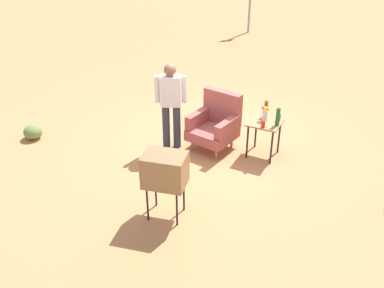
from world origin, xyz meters
The scene contains 11 objects.
ground_plane centered at (0.00, 0.00, 0.00)m, with size 60.00×60.00×0.00m, color #C17A4C.
armchair centered at (0.12, -0.04, 0.50)m, with size 0.88×0.89×1.06m.
side_table centered at (1.03, 0.07, 0.57)m, with size 0.56×0.56×0.68m.
tv_on_stand centered at (0.34, -2.24, 0.78)m, with size 0.68×0.56×1.03m.
person_standing centered at (-0.60, -0.42, 0.94)m, with size 0.52×0.36×1.64m.
soda_can_blue centered at (1.22, 0.23, 0.74)m, with size 0.07×0.07×0.12m, color blue.
bottle_tall_amber centered at (0.95, 0.30, 0.83)m, with size 0.07×0.07×0.30m, color brown.
soda_can_red centered at (1.06, -0.15, 0.74)m, with size 0.07×0.07×0.12m, color red.
bottle_wine_green centered at (1.25, 0.04, 0.84)m, with size 0.07×0.07×0.32m, color #1E5623.
flower_vase centered at (1.00, 0.13, 0.83)m, with size 0.14×0.10×0.27m.
shrub_mid centered at (-3.19, -1.38, 0.14)m, with size 0.36×0.36×0.28m, color olive.
Camera 1 is at (2.96, -6.52, 4.01)m, focal length 39.80 mm.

